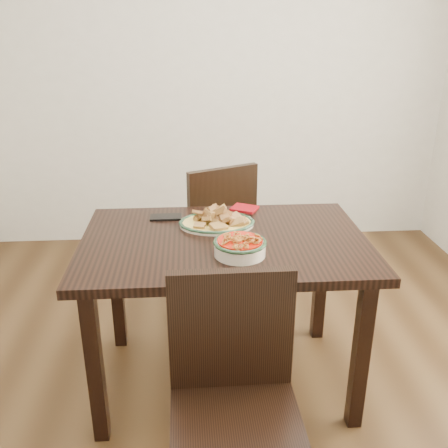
{
  "coord_description": "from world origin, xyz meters",
  "views": [
    {
      "loc": [
        -0.17,
        -1.99,
        1.62
      ],
      "look_at": [
        -0.03,
        0.01,
        0.81
      ],
      "focal_mm": 40.0,
      "sensor_mm": 36.0,
      "label": 1
    }
  ],
  "objects": [
    {
      "name": "dining_table",
      "position": [
        -0.03,
        -0.01,
        0.66
      ],
      "size": [
        1.24,
        0.83,
        0.75
      ],
      "color": "black",
      "rests_on": "ground"
    },
    {
      "name": "chair_near",
      "position": [
        -0.05,
        -0.69,
        0.5
      ],
      "size": [
        0.43,
        0.43,
        0.89
      ],
      "rotation": [
        0.0,
        0.0,
        0.01
      ],
      "color": "black",
      "rests_on": "ground"
    },
    {
      "name": "floor",
      "position": [
        0.0,
        0.0,
        0.0
      ],
      "size": [
        3.5,
        3.5,
        0.0
      ],
      "primitive_type": "plane",
      "color": "#382412",
      "rests_on": "ground"
    },
    {
      "name": "smartphone",
      "position": [
        -0.29,
        0.25,
        0.76
      ],
      "size": [
        0.15,
        0.08,
        0.01
      ],
      "primitive_type": "cube",
      "rotation": [
        0.0,
        0.0,
        0.0
      ],
      "color": "black",
      "rests_on": "dining_table"
    },
    {
      "name": "noodle_bowl",
      "position": [
        0.02,
        -0.18,
        0.79
      ],
      "size": [
        0.22,
        0.22,
        0.08
      ],
      "color": "beige",
      "rests_on": "dining_table"
    },
    {
      "name": "napkin",
      "position": [
        0.09,
        0.34,
        0.76
      ],
      "size": [
        0.16,
        0.15,
        0.01
      ],
      "primitive_type": "cube",
      "rotation": [
        0.0,
        0.0,
        -0.48
      ],
      "color": "maroon",
      "rests_on": "dining_table"
    },
    {
      "name": "fish_plate",
      "position": [
        -0.06,
        0.14,
        0.79
      ],
      "size": [
        0.34,
        0.27,
        0.11
      ],
      "color": "beige",
      "rests_on": "dining_table"
    },
    {
      "name": "chair_far",
      "position": [
        -0.04,
        0.72,
        0.5
      ],
      "size": [
        0.56,
        0.56,
        0.89
      ],
      "rotation": [
        0.0,
        0.0,
        3.57
      ],
      "color": "black",
      "rests_on": "ground"
    },
    {
      "name": "wall_back",
      "position": [
        0.0,
        1.75,
        1.3
      ],
      "size": [
        3.5,
        0.1,
        2.6
      ],
      "primitive_type": "cube",
      "color": "beige",
      "rests_on": "ground"
    }
  ]
}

